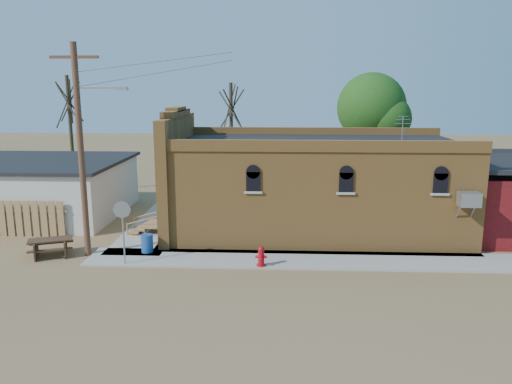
{
  "coord_description": "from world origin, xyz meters",
  "views": [
    {
      "loc": [
        0.11,
        -19.24,
        7.2
      ],
      "look_at": [
        -0.95,
        3.57,
        2.4
      ],
      "focal_mm": 35.0,
      "sensor_mm": 36.0,
      "label": 1
    }
  ],
  "objects_px": {
    "utility_pole": "(82,147)",
    "brick_bar": "(309,186)",
    "stop_sign": "(122,216)",
    "trash_barrel": "(147,243)",
    "picnic_table": "(51,245)",
    "fire_hydrant": "(261,256)"
  },
  "relations": [
    {
      "from": "stop_sign",
      "to": "trash_barrel",
      "type": "bearing_deg",
      "value": 81.87
    },
    {
      "from": "picnic_table",
      "to": "utility_pole",
      "type": "bearing_deg",
      "value": -15.6
    },
    {
      "from": "stop_sign",
      "to": "fire_hydrant",
      "type": "bearing_deg",
      "value": 11.67
    },
    {
      "from": "stop_sign",
      "to": "trash_barrel",
      "type": "xyz_separation_m",
      "value": [
        0.54,
        1.5,
        -1.64
      ]
    },
    {
      "from": "brick_bar",
      "to": "utility_pole",
      "type": "relative_size",
      "value": 1.82
    },
    {
      "from": "utility_pole",
      "to": "brick_bar",
      "type": "bearing_deg",
      "value": 23.69
    },
    {
      "from": "brick_bar",
      "to": "stop_sign",
      "type": "distance_m",
      "value": 9.58
    },
    {
      "from": "utility_pole",
      "to": "fire_hydrant",
      "type": "height_order",
      "value": "utility_pole"
    },
    {
      "from": "utility_pole",
      "to": "trash_barrel",
      "type": "xyz_separation_m",
      "value": [
        2.49,
        0.3,
        -4.29
      ]
    },
    {
      "from": "utility_pole",
      "to": "fire_hydrant",
      "type": "bearing_deg",
      "value": -9.04
    },
    {
      "from": "brick_bar",
      "to": "fire_hydrant",
      "type": "xyz_separation_m",
      "value": [
        -2.22,
        -5.5,
        -1.85
      ]
    },
    {
      "from": "utility_pole",
      "to": "stop_sign",
      "type": "xyz_separation_m",
      "value": [
        1.95,
        -1.2,
        -2.65
      ]
    },
    {
      "from": "fire_hydrant",
      "to": "stop_sign",
      "type": "relative_size",
      "value": 0.31
    },
    {
      "from": "brick_bar",
      "to": "picnic_table",
      "type": "distance_m",
      "value": 12.39
    },
    {
      "from": "brick_bar",
      "to": "trash_barrel",
      "type": "distance_m",
      "value": 8.53
    },
    {
      "from": "trash_barrel",
      "to": "utility_pole",
      "type": "bearing_deg",
      "value": -173.13
    },
    {
      "from": "picnic_table",
      "to": "stop_sign",
      "type": "bearing_deg",
      "value": -37.19
    },
    {
      "from": "utility_pole",
      "to": "stop_sign",
      "type": "distance_m",
      "value": 3.5
    },
    {
      "from": "utility_pole",
      "to": "fire_hydrant",
      "type": "relative_size",
      "value": 10.94
    },
    {
      "from": "utility_pole",
      "to": "stop_sign",
      "type": "height_order",
      "value": "utility_pole"
    },
    {
      "from": "brick_bar",
      "to": "picnic_table",
      "type": "xyz_separation_m",
      "value": [
        -11.42,
        -4.44,
        -1.84
      ]
    },
    {
      "from": "fire_hydrant",
      "to": "trash_barrel",
      "type": "distance_m",
      "value": 5.3
    }
  ]
}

